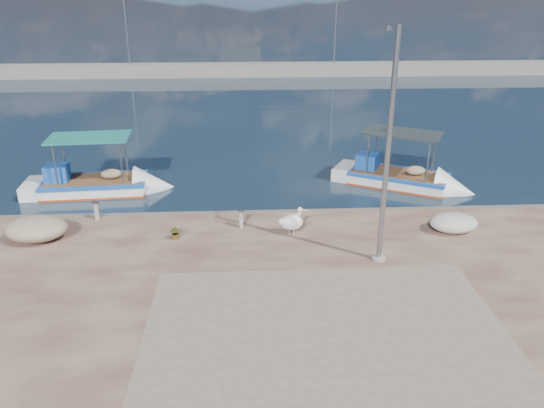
{
  "coord_description": "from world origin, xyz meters",
  "views": [
    {
      "loc": [
        -0.89,
        -13.39,
        8.48
      ],
      "look_at": [
        0.0,
        3.8,
        1.3
      ],
      "focal_mm": 35.0,
      "sensor_mm": 36.0,
      "label": 1
    }
  ],
  "objects_px": {
    "pelican": "(292,222)",
    "boat_right": "(397,180)",
    "lamp_post": "(387,158)",
    "bollard_near": "(241,218)",
    "boat_left": "(94,187)"
  },
  "relations": [
    {
      "from": "pelican",
      "to": "boat_right",
      "type": "bearing_deg",
      "value": 47.83
    },
    {
      "from": "pelican",
      "to": "lamp_post",
      "type": "relative_size",
      "value": 0.15
    },
    {
      "from": "boat_right",
      "to": "pelican",
      "type": "height_order",
      "value": "boat_right"
    },
    {
      "from": "lamp_post",
      "to": "pelican",
      "type": "bearing_deg",
      "value": 143.51
    },
    {
      "from": "boat_right",
      "to": "bollard_near",
      "type": "distance_m",
      "value": 8.85
    },
    {
      "from": "lamp_post",
      "to": "bollard_near",
      "type": "bearing_deg",
      "value": 149.3
    },
    {
      "from": "boat_left",
      "to": "boat_right",
      "type": "bearing_deg",
      "value": -3.28
    },
    {
      "from": "pelican",
      "to": "bollard_near",
      "type": "bearing_deg",
      "value": 158.78
    },
    {
      "from": "pelican",
      "to": "bollard_near",
      "type": "height_order",
      "value": "pelican"
    },
    {
      "from": "boat_right",
      "to": "bollard_near",
      "type": "xyz_separation_m",
      "value": [
        -7.06,
        -5.3,
        0.63
      ]
    },
    {
      "from": "boat_right",
      "to": "boat_left",
      "type": "bearing_deg",
      "value": -150.61
    },
    {
      "from": "lamp_post",
      "to": "boat_left",
      "type": "bearing_deg",
      "value": 144.72
    },
    {
      "from": "pelican",
      "to": "boat_left",
      "type": "bearing_deg",
      "value": 144.67
    },
    {
      "from": "boat_right",
      "to": "lamp_post",
      "type": "bearing_deg",
      "value": -80.98
    },
    {
      "from": "pelican",
      "to": "lamp_post",
      "type": "height_order",
      "value": "lamp_post"
    }
  ]
}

